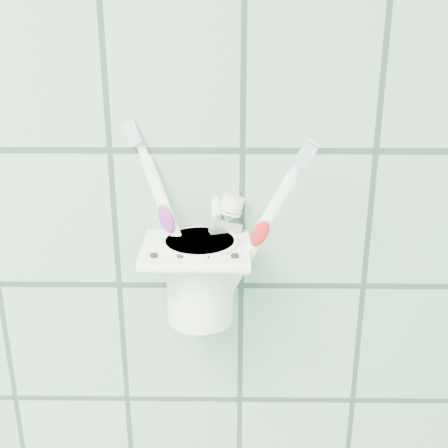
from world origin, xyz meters
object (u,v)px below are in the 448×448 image
cup (200,276)px  toothpaste_tube (204,245)px  toothbrush_pink (204,221)px  toothbrush_blue (215,235)px  toothbrush_orange (214,219)px  holder_bracket (196,251)px

cup → toothpaste_tube: (0.00, 0.01, 0.03)m
toothbrush_pink → toothbrush_blue: (0.01, 0.01, -0.02)m
toothbrush_blue → toothbrush_orange: toothbrush_orange is taller
holder_bracket → toothbrush_pink: toothbrush_pink is taller
toothbrush_pink → toothbrush_blue: 0.03m
toothbrush_pink → cup: bearing=122.1°
cup → toothbrush_pink: 0.07m
cup → toothpaste_tube: toothpaste_tube is taller
cup → toothbrush_blue: toothbrush_blue is taller
toothpaste_tube → holder_bracket: bearing=-133.5°
toothbrush_blue → toothbrush_orange: bearing=-123.9°
toothbrush_orange → holder_bracket: bearing=-170.5°
holder_bracket → toothbrush_blue: size_ratio=0.63×
cup → toothbrush_pink: toothbrush_pink is taller
toothbrush_orange → toothpaste_tube: 0.04m
toothbrush_pink → toothpaste_tube: toothbrush_pink is taller
toothbrush_pink → toothbrush_orange: size_ratio=1.02×
holder_bracket → cup: (0.00, 0.00, -0.03)m
toothbrush_orange → toothpaste_tube: toothbrush_orange is taller
holder_bracket → toothbrush_blue: (0.02, 0.00, 0.02)m
toothbrush_pink → toothpaste_tube: bearing=103.5°
holder_bracket → toothbrush_orange: 0.04m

